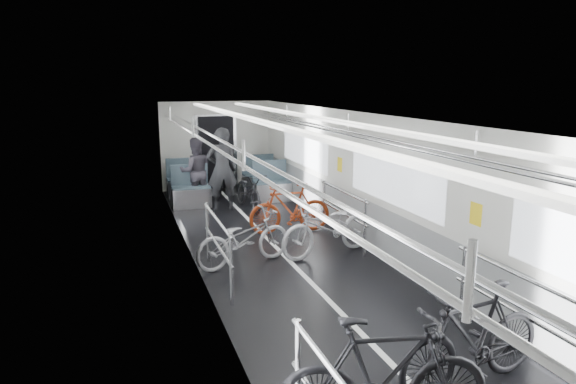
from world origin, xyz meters
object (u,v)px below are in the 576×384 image
bike_left_mid (384,377)px  bike_right_mid (329,227)px  bike_aisle (249,191)px  bike_left_far (244,238)px  person_standing (222,169)px  bike_right_far (290,208)px  person_seated (195,171)px  bike_right_near (473,337)px

bike_left_mid → bike_right_mid: size_ratio=0.97×
bike_left_mid → bike_aisle: (0.89, 7.98, -0.11)m
bike_left_far → bike_aisle: bike_left_far is taller
bike_right_mid → bike_aisle: (-0.50, 3.57, -0.06)m
bike_left_mid → person_standing: 8.10m
bike_left_far → person_standing: person_standing is taller
bike_right_far → person_standing: bearing=-156.1°
person_seated → bike_aisle: bearing=141.9°
bike_aisle → person_standing: size_ratio=0.86×
bike_right_near → bike_right_mid: size_ratio=0.94×
bike_left_mid → bike_left_far: size_ratio=1.07×
bike_right_near → bike_aisle: bearing=174.6°
bike_left_far → bike_right_mid: bike_right_mid is taller
bike_left_mid → person_standing: person_standing is taller
bike_right_mid → person_seated: (-1.59, 4.42, 0.32)m
bike_right_near → bike_left_far: bearing=-170.1°
bike_left_mid → bike_aisle: bike_left_mid is taller
person_standing → bike_right_mid: bearing=108.2°
bike_right_near → bike_left_mid: bearing=-80.5°
bike_right_far → bike_right_near: bearing=1.8°
bike_right_near → person_standing: size_ratio=0.91×
bike_left_far → person_seated: person_seated is taller
bike_left_far → bike_aisle: 3.72m
bike_aisle → person_seated: person_seated is taller
bike_left_mid → bike_right_near: bearing=-61.4°
bike_aisle → person_standing: 0.80m
bike_left_far → bike_right_far: bearing=-57.4°
bike_right_mid → bike_right_far: bearing=173.9°
bike_aisle → person_seated: bearing=137.7°
bike_right_mid → bike_aisle: bearing=173.8°
bike_right_mid → bike_right_far: 1.47m
person_standing → bike_right_near: bearing=98.0°
person_seated → bike_left_mid: bearing=91.3°
bike_left_far → person_standing: bearing=-22.4°
bike_right_near → person_seated: person_seated is taller
bike_left_mid → bike_right_mid: bike_left_mid is taller
bike_left_mid → bike_right_far: (1.18, 5.86, -0.05)m
bike_right_far → bike_aisle: bearing=-170.0°
bike_right_mid → bike_aisle: bike_right_mid is taller
bike_right_near → bike_right_far: bike_right_near is taller
bike_left_far → bike_right_far: (1.29, 1.47, 0.05)m
bike_left_far → bike_left_mid: bearing=165.2°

